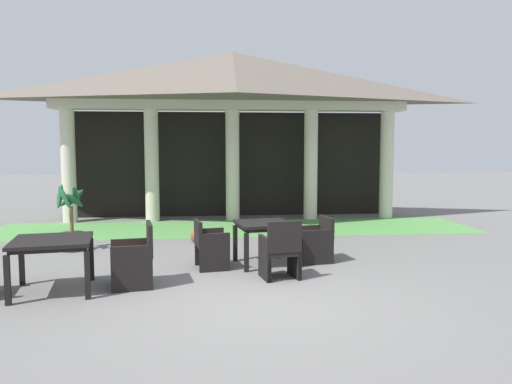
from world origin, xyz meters
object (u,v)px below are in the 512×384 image
Objects in this scene: patio_chair_mid_left_west at (210,245)px; patio_chair_mid_left_south at (280,252)px; patio_table_mid_left at (264,228)px; terracotta_urn at (196,236)px; patio_chair_near_foreground_east at (134,258)px; patio_table_near_foreground at (52,245)px; patio_chair_mid_left_east at (314,240)px; potted_palm_left_edge at (71,227)px.

patio_chair_mid_left_south is at bearing 44.82° from patio_chair_mid_left_west.
terracotta_urn is (-1.18, 2.02, -0.47)m from patio_table_mid_left.
patio_table_mid_left is (2.00, 1.10, 0.22)m from patio_chair_near_foreground_east.
patio_chair_mid_left_south is at bearing 6.56° from patio_table_near_foreground.
potted_palm_left_edge is at bearing 63.88° from patio_chair_mid_left_east.
patio_chair_mid_left_west is 0.61× the size of potted_palm_left_edge.
patio_chair_near_foreground_east reaches higher than patio_table_near_foreground.
patio_chair_mid_left_south is at bearing -94.69° from patio_chair_near_foreground_east.
patio_chair_mid_left_east is (4.00, 1.44, -0.28)m from patio_table_near_foreground.
patio_chair_near_foreground_east is 3.01m from potted_palm_left_edge.
patio_chair_mid_left_east is 2.81m from terracotta_urn.
patio_chair_mid_left_south is 0.69× the size of potted_palm_left_edge.
patio_chair_mid_left_west is at bearing -31.65° from potted_palm_left_edge.
patio_chair_mid_left_south is 1.13× the size of patio_chair_mid_left_west.
patio_table_near_foreground is 1.31× the size of patio_chair_near_foreground_east.
patio_table_mid_left is 0.95m from patio_chair_mid_left_south.
patio_chair_mid_left_west is at bearing 90.00° from patio_chair_mid_left_east.
potted_palm_left_edge is 3.39× the size of terracotta_urn.
patio_chair_near_foreground_east is 1.14× the size of patio_chair_mid_left_west.
patio_chair_mid_left_west is at bearing -82.90° from terracotta_urn.
patio_chair_mid_left_west is at bearing -58.72° from patio_chair_near_foreground_east.
patio_table_near_foreground is at bearing -157.35° from patio_table_mid_left.
patio_chair_mid_left_east is at bearing 90.00° from patio_chair_mid_left_west.
patio_table_near_foreground is 1.13m from patio_chair_near_foreground_east.
patio_table_mid_left is 1.11× the size of patio_chair_mid_left_south.
patio_chair_near_foreground_east is 2.17m from patio_chair_mid_left_south.
patio_chair_near_foreground_east is at bearing 9.67° from patio_table_near_foreground.
patio_table_near_foreground is 2.47m from patio_chair_mid_left_west.
potted_palm_left_edge is (-1.55, 2.58, 0.04)m from patio_chair_near_foreground_east.
patio_chair_mid_left_south reaches higher than patio_chair_mid_left_east.
terracotta_urn is (-0.27, 2.17, -0.23)m from patio_chair_mid_left_west.
patio_chair_near_foreground_east is at bearing -151.15° from patio_table_mid_left.
patio_chair_near_foreground_east is 2.30m from patio_table_mid_left.
patio_chair_near_foreground_east is at bearing 175.36° from patio_chair_mid_left_south.
patio_chair_mid_left_west reaches higher than patio_chair_mid_left_east.
patio_table_mid_left is 1.26× the size of patio_chair_mid_left_west.
patio_chair_near_foreground_east reaches higher than patio_chair_mid_left_east.
potted_palm_left_edge reaches higher than patio_chair_mid_left_east.
terracotta_urn is (-1.33, 2.93, -0.25)m from patio_chair_mid_left_south.
patio_table_near_foreground is 3.34m from patio_table_mid_left.
patio_chair_mid_left_west reaches higher than patio_table_near_foreground.
patio_chair_mid_left_south reaches higher than terracotta_urn.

